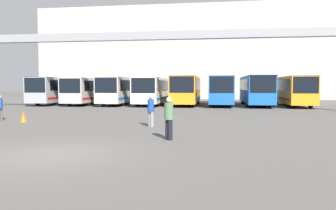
{
  "coord_description": "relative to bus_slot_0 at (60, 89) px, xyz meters",
  "views": [
    {
      "loc": [
        5.1,
        -9.66,
        2.19
      ],
      "look_at": [
        0.57,
        21.65,
        0.3
      ],
      "focal_mm": 35.0,
      "sensor_mm": 36.0,
      "label": 1
    }
  ],
  "objects": [
    {
      "name": "ground_plane",
      "position": [
        13.26,
        -27.17,
        -1.78
      ],
      "size": [
        200.0,
        200.0,
        0.0
      ],
      "primitive_type": "plane",
      "color": "#514F4C"
    },
    {
      "name": "bus_slot_6",
      "position": [
        22.74,
        0.17,
        0.05
      ],
      "size": [
        2.61,
        11.41,
        3.18
      ],
      "color": "#1959A5",
      "rests_on": "ground"
    },
    {
      "name": "overhead_gantry",
      "position": [
        13.26,
        -8.31,
        4.11
      ],
      "size": [
        34.15,
        0.8,
        6.89
      ],
      "color": "gray",
      "rests_on": "ground"
    },
    {
      "name": "traffic_cone",
      "position": [
        6.99,
        -18.77,
        -1.48
      ],
      "size": [
        0.39,
        0.39,
        0.61
      ],
      "color": "orange",
      "rests_on": "ground"
    },
    {
      "name": "bus_slot_2",
      "position": [
        7.58,
        -0.12,
        -0.0
      ],
      "size": [
        2.52,
        10.83,
        3.08
      ],
      "color": "beige",
      "rests_on": "ground"
    },
    {
      "name": "bus_slot_1",
      "position": [
        3.79,
        -0.41,
        -0.05
      ],
      "size": [
        2.49,
        10.27,
        3.0
      ],
      "color": "beige",
      "rests_on": "ground"
    },
    {
      "name": "building_backdrop",
      "position": [
        13.26,
        22.01,
        5.87
      ],
      "size": [
        50.12,
        12.0,
        15.3
      ],
      "color": "#B7B2A3",
      "rests_on": "ground"
    },
    {
      "name": "bus_slot_0",
      "position": [
        0.0,
        0.0,
        0.0
      ],
      "size": [
        2.53,
        11.08,
        3.09
      ],
      "color": "#999EA5",
      "rests_on": "ground"
    },
    {
      "name": "pedestrian_mid_right",
      "position": [
        16.53,
        -23.9,
        -0.86
      ],
      "size": [
        0.36,
        0.36,
        1.73
      ],
      "rotation": [
        0.0,
        0.0,
        5.56
      ],
      "color": "black",
      "rests_on": "ground"
    },
    {
      "name": "bus_slot_4",
      "position": [
        15.16,
        0.16,
        0.03
      ],
      "size": [
        2.61,
        11.41,
        3.15
      ],
      "color": "orange",
      "rests_on": "ground"
    },
    {
      "name": "bus_slot_3",
      "position": [
        11.37,
        -0.29,
        -0.03
      ],
      "size": [
        2.63,
        10.5,
        3.04
      ],
      "color": "silver",
      "rests_on": "ground"
    },
    {
      "name": "bus_slot_5",
      "position": [
        18.95,
        0.63,
        0.02
      ],
      "size": [
        2.48,
        12.35,
        3.13
      ],
      "color": "#1959A5",
      "rests_on": "ground"
    },
    {
      "name": "pedestrian_far_center",
      "position": [
        15.0,
        -19.9,
        -0.89
      ],
      "size": [
        0.35,
        0.35,
        1.67
      ],
      "rotation": [
        0.0,
        0.0,
        2.51
      ],
      "color": "gray",
      "rests_on": "ground"
    },
    {
      "name": "pedestrian_mid_left",
      "position": [
        5.13,
        -18.29,
        -0.95
      ],
      "size": [
        0.33,
        0.33,
        1.57
      ],
      "rotation": [
        0.0,
        0.0,
        4.33
      ],
      "color": "brown",
      "rests_on": "ground"
    },
    {
      "name": "bus_slot_7",
      "position": [
        26.53,
        -0.31,
        0.01
      ],
      "size": [
        2.51,
        10.46,
        3.11
      ],
      "color": "orange",
      "rests_on": "ground"
    }
  ]
}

